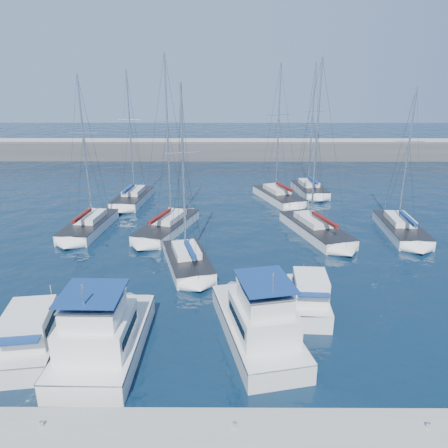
{
  "coord_description": "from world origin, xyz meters",
  "views": [
    {
      "loc": [
        -0.37,
        -25.29,
        14.49
      ],
      "look_at": [
        -0.52,
        7.7,
        3.0
      ],
      "focal_mm": 35.0,
      "sensor_mm": 36.0,
      "label": 1
    }
  ],
  "objects_px": {
    "motor_yacht_stbd_inner": "(259,324)",
    "sailboat_back_b": "(279,196)",
    "motor_yacht_port_outer": "(35,335)",
    "sailboat_mid_a": "(89,225)",
    "motor_yacht_port_inner": "(102,338)",
    "motor_yacht_stbd_outer": "(308,299)",
    "sailboat_mid_b": "(168,226)",
    "sailboat_mid_c": "(188,261)",
    "sailboat_back_a": "(133,198)",
    "sailboat_back_c": "(309,189)",
    "sailboat_mid_e": "(401,228)",
    "sailboat_mid_d": "(315,229)"
  },
  "relations": [
    {
      "from": "sailboat_mid_a",
      "to": "sailboat_back_b",
      "type": "xyz_separation_m",
      "value": [
        19.52,
        10.7,
        0.01
      ]
    },
    {
      "from": "sailboat_mid_b",
      "to": "sailboat_mid_e",
      "type": "xyz_separation_m",
      "value": [
        22.23,
        -0.57,
        -0.03
      ]
    },
    {
      "from": "motor_yacht_stbd_inner",
      "to": "sailboat_back_b",
      "type": "xyz_separation_m",
      "value": [
        4.44,
        29.15,
        -0.6
      ]
    },
    {
      "from": "motor_yacht_stbd_inner",
      "to": "sailboat_mid_b",
      "type": "bearing_deg",
      "value": 99.89
    },
    {
      "from": "sailboat_mid_b",
      "to": "motor_yacht_stbd_outer",
      "type": "bearing_deg",
      "value": -36.38
    },
    {
      "from": "motor_yacht_port_outer",
      "to": "sailboat_back_a",
      "type": "xyz_separation_m",
      "value": [
        -0.56,
        29.1,
        -0.41
      ]
    },
    {
      "from": "motor_yacht_stbd_outer",
      "to": "sailboat_back_c",
      "type": "xyz_separation_m",
      "value": [
        5.32,
        28.99,
        -0.39
      ]
    },
    {
      "from": "motor_yacht_stbd_outer",
      "to": "sailboat_mid_e",
      "type": "xyz_separation_m",
      "value": [
        11.36,
        14.52,
        -0.44
      ]
    },
    {
      "from": "motor_yacht_port_inner",
      "to": "motor_yacht_stbd_outer",
      "type": "bearing_deg",
      "value": 22.34
    },
    {
      "from": "motor_yacht_port_inner",
      "to": "sailboat_back_c",
      "type": "relative_size",
      "value": 0.53
    },
    {
      "from": "motor_yacht_stbd_inner",
      "to": "sailboat_back_b",
      "type": "distance_m",
      "value": 29.49
    },
    {
      "from": "motor_yacht_port_inner",
      "to": "sailboat_mid_b",
      "type": "bearing_deg",
      "value": 88.13
    },
    {
      "from": "sailboat_back_c",
      "to": "motor_yacht_stbd_outer",
      "type": "bearing_deg",
      "value": -107.71
    },
    {
      "from": "motor_yacht_port_inner",
      "to": "sailboat_mid_c",
      "type": "distance_m",
      "value": 12.01
    },
    {
      "from": "motor_yacht_stbd_outer",
      "to": "sailboat_mid_c",
      "type": "height_order",
      "value": "sailboat_mid_c"
    },
    {
      "from": "sailboat_mid_b",
      "to": "sailboat_mid_c",
      "type": "distance_m",
      "value": 8.68
    },
    {
      "from": "motor_yacht_port_inner",
      "to": "sailboat_mid_e",
      "type": "distance_m",
      "value": 30.07
    },
    {
      "from": "motor_yacht_port_inner",
      "to": "sailboat_mid_c",
      "type": "bearing_deg",
      "value": 73.59
    },
    {
      "from": "motor_yacht_stbd_inner",
      "to": "sailboat_mid_d",
      "type": "distance_m",
      "value": 18.76
    },
    {
      "from": "motor_yacht_port_outer",
      "to": "sailboat_back_c",
      "type": "distance_m",
      "value": 39.2
    },
    {
      "from": "sailboat_mid_a",
      "to": "sailboat_mid_e",
      "type": "distance_m",
      "value": 29.82
    },
    {
      "from": "motor_yacht_stbd_outer",
      "to": "sailboat_back_c",
      "type": "distance_m",
      "value": 29.48
    },
    {
      "from": "motor_yacht_port_outer",
      "to": "sailboat_mid_c",
      "type": "distance_m",
      "value": 13.22
    },
    {
      "from": "sailboat_mid_b",
      "to": "sailboat_back_b",
      "type": "distance_m",
      "value": 16.08
    },
    {
      "from": "sailboat_mid_c",
      "to": "sailboat_mid_e",
      "type": "bearing_deg",
      "value": 6.17
    },
    {
      "from": "motor_yacht_stbd_inner",
      "to": "sailboat_mid_a",
      "type": "bearing_deg",
      "value": 116.97
    },
    {
      "from": "motor_yacht_port_outer",
      "to": "sailboat_mid_a",
      "type": "distance_m",
      "value": 19.49
    },
    {
      "from": "motor_yacht_port_outer",
      "to": "sailboat_mid_e",
      "type": "relative_size",
      "value": 0.53
    },
    {
      "from": "motor_yacht_stbd_inner",
      "to": "sailboat_back_b",
      "type": "bearing_deg",
      "value": 69.03
    },
    {
      "from": "sailboat_mid_c",
      "to": "sailboat_back_c",
      "type": "distance_m",
      "value": 26.0
    },
    {
      "from": "sailboat_mid_b",
      "to": "sailboat_mid_c",
      "type": "relative_size",
      "value": 1.16
    },
    {
      "from": "motor_yacht_port_inner",
      "to": "motor_yacht_stbd_outer",
      "type": "relative_size",
      "value": 1.51
    },
    {
      "from": "motor_yacht_port_outer",
      "to": "motor_yacht_port_inner",
      "type": "height_order",
      "value": "motor_yacht_port_inner"
    },
    {
      "from": "motor_yacht_port_outer",
      "to": "motor_yacht_stbd_outer",
      "type": "height_order",
      "value": "same"
    },
    {
      "from": "sailboat_mid_a",
      "to": "sailboat_mid_d",
      "type": "bearing_deg",
      "value": 3.57
    },
    {
      "from": "sailboat_mid_b",
      "to": "sailboat_back_c",
      "type": "height_order",
      "value": "sailboat_mid_b"
    },
    {
      "from": "motor_yacht_stbd_inner",
      "to": "sailboat_mid_e",
      "type": "height_order",
      "value": "sailboat_mid_e"
    },
    {
      "from": "motor_yacht_port_inner",
      "to": "sailboat_back_b",
      "type": "bearing_deg",
      "value": 67.98
    },
    {
      "from": "motor_yacht_stbd_outer",
      "to": "sailboat_mid_b",
      "type": "height_order",
      "value": "sailboat_mid_b"
    },
    {
      "from": "sailboat_mid_c",
      "to": "sailboat_mid_d",
      "type": "bearing_deg",
      "value": 17.83
    },
    {
      "from": "sailboat_back_a",
      "to": "sailboat_back_b",
      "type": "relative_size",
      "value": 0.95
    },
    {
      "from": "sailboat_back_a",
      "to": "motor_yacht_port_outer",
      "type": "bearing_deg",
      "value": -83.35
    },
    {
      "from": "motor_yacht_port_inner",
      "to": "motor_yacht_stbd_inner",
      "type": "bearing_deg",
      "value": 10.06
    },
    {
      "from": "motor_yacht_stbd_inner",
      "to": "sailboat_mid_a",
      "type": "height_order",
      "value": "sailboat_mid_a"
    },
    {
      "from": "motor_yacht_stbd_outer",
      "to": "sailboat_mid_a",
      "type": "relative_size",
      "value": 0.38
    },
    {
      "from": "sailboat_mid_c",
      "to": "motor_yacht_port_outer",
      "type": "bearing_deg",
      "value": -139.42
    },
    {
      "from": "sailboat_back_a",
      "to": "sailboat_mid_e",
      "type": "bearing_deg",
      "value": -15.23
    },
    {
      "from": "sailboat_mid_a",
      "to": "sailboat_mid_d",
      "type": "height_order",
      "value": "sailboat_mid_d"
    },
    {
      "from": "motor_yacht_port_outer",
      "to": "motor_yacht_port_inner",
      "type": "bearing_deg",
      "value": -15.97
    },
    {
      "from": "sailboat_mid_b",
      "to": "sailboat_back_a",
      "type": "relative_size",
      "value": 1.09
    }
  ]
}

